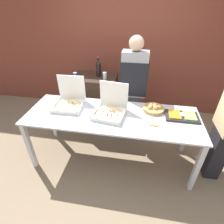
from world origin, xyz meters
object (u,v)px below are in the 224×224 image
Objects in this scene: soda_can_colored at (75,76)px; person_server_vest at (133,86)px; veggie_tray at (182,116)px; soda_can_silver at (105,76)px; pizza_box_far_right at (69,101)px; bread_basket at (154,108)px; pizza_box_near_right at (110,109)px; paper_plate_front_right at (153,122)px; soda_bottle at (98,68)px.

person_server_vest is (1.00, -0.06, -0.08)m from soda_can_colored.
soda_can_colored is at bearing 160.24° from veggie_tray.
pizza_box_far_right is at bearing -121.00° from soda_can_silver.
veggie_tray is 1.82m from soda_can_colored.
bread_basket is (1.24, 0.07, -0.04)m from pizza_box_far_right.
paper_plate_front_right is at bearing -3.85° from pizza_box_near_right.
pizza_box_near_right reaches higher than bread_basket.
soda_bottle is at bearing 69.64° from pizza_box_far_right.
soda_can_silver is (-1.21, 0.71, 0.21)m from veggie_tray.
veggie_tray is at bearing -3.47° from pizza_box_far_right.
soda_bottle is 0.21m from soda_can_silver.
bread_basket is (-0.38, 0.11, 0.01)m from veggie_tray.
soda_bottle reaches higher than veggie_tray.
person_server_vest reaches higher than veggie_tray.
veggie_tray is 1.62m from soda_bottle.
pizza_box_near_right is 1.09× the size of veggie_tray.
pizza_box_near_right is at bearing -163.48° from bread_basket.
pizza_box_near_right reaches higher than soda_can_silver.
soda_bottle is 0.73m from person_server_vest.
soda_bottle is (0.27, 0.80, 0.25)m from pizza_box_far_right.
soda_can_silver is 0.50m from soda_can_colored.
soda_bottle reaches higher than soda_can_silver.
soda_bottle is (-1.35, 0.84, 0.30)m from veggie_tray.
soda_can_silver is at bearing 149.48° from veggie_tray.
soda_bottle is at bearing -24.01° from person_server_vest.
soda_can_colored is (-1.71, 0.61, 0.21)m from veggie_tray.
soda_can_colored is at bearing 148.67° from paper_plate_front_right.
bread_basket is (0.01, 0.30, 0.02)m from paper_plate_front_right.
veggie_tray is 0.90m from person_server_vest.
veggie_tray is at bearing 11.96° from pizza_box_near_right.
person_server_vest reaches higher than soda_bottle.
pizza_box_near_right is 1.57× the size of bread_basket.
person_server_vest is (0.51, -0.16, -0.08)m from soda_can_silver.
pizza_box_near_right is 3.84× the size of soda_can_silver.
pizza_box_near_right is 1.08× the size of pizza_box_far_right.
soda_can_colored reaches higher than bread_basket.
pizza_box_far_right is at bearing -176.97° from bread_basket.
pizza_box_far_right is at bearing 178.04° from pizza_box_near_right.
bread_basket is 1.25m from soda_bottle.
person_server_vest reaches higher than bread_basket.
soda_bottle is at bearing 133.05° from paper_plate_front_right.
bread_basket is 1.05m from soda_can_silver.
soda_can_silver is (-0.83, 0.91, 0.22)m from paper_plate_front_right.
soda_can_colored reaches higher than paper_plate_front_right.
paper_plate_front_right is at bearing -31.33° from soda_can_colored.
pizza_box_near_right is 0.98m from veggie_tray.
person_server_vest is at bearing 126.44° from bread_basket.
bread_basket is 2.45× the size of soda_can_colored.
bread_basket is at bearing -36.94° from soda_bottle.
bread_basket is at bearing 126.44° from person_server_vest.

